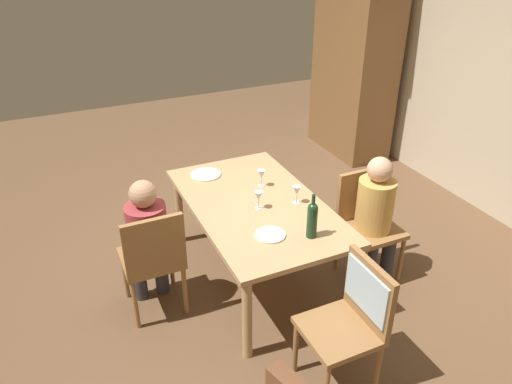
{
  "coord_description": "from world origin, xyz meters",
  "views": [
    {
      "loc": [
        3.05,
        -1.4,
        2.7
      ],
      "look_at": [
        0.0,
        0.0,
        0.83
      ],
      "focal_mm": 34.24,
      "sensor_mm": 36.0,
      "label": 1
    }
  ],
  "objects_px": {
    "chair_near": "(153,256)",
    "dinner_plate_guest_left": "(270,235)",
    "wine_glass_near_right": "(259,196)",
    "person_man_bearded": "(148,236)",
    "wine_glass_centre": "(262,175)",
    "wine_bottle_tall_green": "(312,219)",
    "armoire_cabinet": "(354,67)",
    "chair_right_end": "(357,309)",
    "chair_far_right": "(366,217)",
    "dinner_plate_host": "(206,175)",
    "dining_table": "(256,212)",
    "person_woman_host": "(376,212)",
    "wine_glass_near_left": "(297,191)"
  },
  "relations": [
    {
      "from": "armoire_cabinet",
      "to": "chair_near",
      "type": "bearing_deg",
      "value": -56.85
    },
    {
      "from": "chair_near",
      "to": "wine_glass_centre",
      "type": "relative_size",
      "value": 6.17
    },
    {
      "from": "dining_table",
      "to": "wine_glass_near_left",
      "type": "relative_size",
      "value": 11.46
    },
    {
      "from": "chair_near",
      "to": "person_man_bearded",
      "type": "height_order",
      "value": "person_man_bearded"
    },
    {
      "from": "armoire_cabinet",
      "to": "chair_far_right",
      "type": "relative_size",
      "value": 2.37
    },
    {
      "from": "wine_glass_centre",
      "to": "wine_bottle_tall_green",
      "type": "bearing_deg",
      "value": -0.07
    },
    {
      "from": "chair_far_right",
      "to": "chair_near",
      "type": "relative_size",
      "value": 1.0
    },
    {
      "from": "chair_far_right",
      "to": "dinner_plate_guest_left",
      "type": "relative_size",
      "value": 4.17
    },
    {
      "from": "wine_glass_near_right",
      "to": "dinner_plate_host",
      "type": "xyz_separation_m",
      "value": [
        -0.71,
        -0.19,
        -0.1
      ]
    },
    {
      "from": "person_man_bearded",
      "to": "wine_glass_centre",
      "type": "bearing_deg",
      "value": 11.68
    },
    {
      "from": "person_woman_host",
      "to": "wine_bottle_tall_green",
      "type": "bearing_deg",
      "value": 14.18
    },
    {
      "from": "dinner_plate_host",
      "to": "person_man_bearded",
      "type": "bearing_deg",
      "value": -48.36
    },
    {
      "from": "armoire_cabinet",
      "to": "wine_glass_centre",
      "type": "distance_m",
      "value": 2.71
    },
    {
      "from": "chair_near",
      "to": "dinner_plate_guest_left",
      "type": "relative_size",
      "value": 4.17
    },
    {
      "from": "chair_right_end",
      "to": "chair_near",
      "type": "bearing_deg",
      "value": 41.12
    },
    {
      "from": "chair_near",
      "to": "chair_right_end",
      "type": "xyz_separation_m",
      "value": [
        1.15,
        1.0,
        0.06
      ]
    },
    {
      "from": "person_man_bearded",
      "to": "dinner_plate_host",
      "type": "height_order",
      "value": "person_man_bearded"
    },
    {
      "from": "chair_far_right",
      "to": "chair_near",
      "type": "xyz_separation_m",
      "value": [
        -0.21,
        -1.75,
        0.0
      ]
    },
    {
      "from": "wine_glass_near_left",
      "to": "dinner_plate_host",
      "type": "relative_size",
      "value": 0.56
    },
    {
      "from": "person_man_bearded",
      "to": "wine_glass_near_right",
      "type": "bearing_deg",
      "value": -7.17
    },
    {
      "from": "chair_near",
      "to": "chair_right_end",
      "type": "distance_m",
      "value": 1.52
    },
    {
      "from": "chair_near",
      "to": "wine_glass_near_right",
      "type": "distance_m",
      "value": 0.91
    },
    {
      "from": "dining_table",
      "to": "wine_bottle_tall_green",
      "type": "xyz_separation_m",
      "value": [
        0.59,
        0.16,
        0.23
      ]
    },
    {
      "from": "wine_glass_near_right",
      "to": "dinner_plate_guest_left",
      "type": "bearing_deg",
      "value": -12.48
    },
    {
      "from": "chair_far_right",
      "to": "dinner_plate_host",
      "type": "distance_m",
      "value": 1.43
    },
    {
      "from": "wine_glass_centre",
      "to": "dinner_plate_guest_left",
      "type": "xyz_separation_m",
      "value": [
        0.7,
        -0.26,
        -0.1
      ]
    },
    {
      "from": "person_man_bearded",
      "to": "wine_glass_near_left",
      "type": "xyz_separation_m",
      "value": [
        0.16,
        1.17,
        0.19
      ]
    },
    {
      "from": "wine_glass_near_left",
      "to": "wine_glass_near_right",
      "type": "height_order",
      "value": "same"
    },
    {
      "from": "dining_table",
      "to": "person_woman_host",
      "type": "distance_m",
      "value": 0.97
    },
    {
      "from": "dining_table",
      "to": "dinner_plate_host",
      "type": "relative_size",
      "value": 6.4
    },
    {
      "from": "person_man_bearded",
      "to": "wine_glass_near_right",
      "type": "height_order",
      "value": "person_man_bearded"
    },
    {
      "from": "dining_table",
      "to": "chair_far_right",
      "type": "distance_m",
      "value": 0.93
    },
    {
      "from": "chair_right_end",
      "to": "wine_glass_centre",
      "type": "relative_size",
      "value": 6.17
    },
    {
      "from": "armoire_cabinet",
      "to": "wine_glass_centre",
      "type": "relative_size",
      "value": 14.63
    },
    {
      "from": "wine_bottle_tall_green",
      "to": "wine_glass_centre",
      "type": "relative_size",
      "value": 2.29
    },
    {
      "from": "armoire_cabinet",
      "to": "person_man_bearded",
      "type": "relative_size",
      "value": 1.95
    },
    {
      "from": "chair_far_right",
      "to": "dinner_plate_host",
      "type": "relative_size",
      "value": 3.45
    },
    {
      "from": "chair_near",
      "to": "person_woman_host",
      "type": "relative_size",
      "value": 0.82
    },
    {
      "from": "chair_near",
      "to": "dinner_plate_guest_left",
      "type": "height_order",
      "value": "chair_near"
    },
    {
      "from": "chair_near",
      "to": "wine_glass_centre",
      "type": "xyz_separation_m",
      "value": [
        -0.33,
        1.04,
        0.3
      ]
    },
    {
      "from": "armoire_cabinet",
      "to": "dinner_plate_guest_left",
      "type": "height_order",
      "value": "armoire_cabinet"
    },
    {
      "from": "person_man_bearded",
      "to": "armoire_cabinet",
      "type": "bearing_deg",
      "value": 31.68
    },
    {
      "from": "wine_bottle_tall_green",
      "to": "dinner_plate_host",
      "type": "xyz_separation_m",
      "value": [
        -1.22,
        -0.36,
        -0.14
      ]
    },
    {
      "from": "dining_table",
      "to": "wine_glass_near_right",
      "type": "height_order",
      "value": "wine_glass_near_right"
    },
    {
      "from": "person_woman_host",
      "to": "wine_bottle_tall_green",
      "type": "height_order",
      "value": "person_woman_host"
    },
    {
      "from": "chair_near",
      "to": "wine_bottle_tall_green",
      "type": "relative_size",
      "value": 2.69
    },
    {
      "from": "wine_bottle_tall_green",
      "to": "dinner_plate_guest_left",
      "type": "xyz_separation_m",
      "value": [
        -0.13,
        -0.26,
        -0.14
      ]
    },
    {
      "from": "wine_glass_near_right",
      "to": "dinner_plate_guest_left",
      "type": "xyz_separation_m",
      "value": [
        0.38,
        -0.08,
        -0.1
      ]
    },
    {
      "from": "chair_near",
      "to": "wine_glass_centre",
      "type": "bearing_deg",
      "value": 17.51
    },
    {
      "from": "wine_bottle_tall_green",
      "to": "dinner_plate_host",
      "type": "relative_size",
      "value": 1.28
    }
  ]
}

